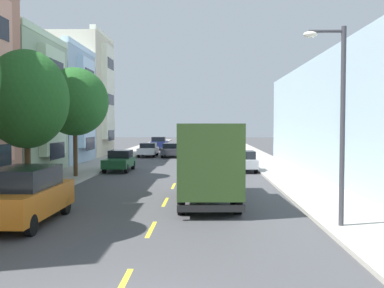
{
  "coord_description": "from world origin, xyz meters",
  "views": [
    {
      "loc": [
        1.73,
        -6.98,
        3.37
      ],
      "look_at": [
        0.8,
        24.11,
        2.0
      ],
      "focal_mm": 41.17,
      "sensor_mm": 36.0,
      "label": 1
    }
  ],
  "objects_px": {
    "street_tree_second": "(27,99)",
    "moving_charcoal_sedan": "(171,150)",
    "parked_suv_orange": "(25,195)",
    "parked_hatchback_silver": "(243,161)",
    "parked_sedan_white": "(148,149)",
    "delivery_box_truck": "(207,158)",
    "parked_pickup_navy": "(159,143)",
    "street_lamp": "(338,110)",
    "parked_sedan_teal": "(228,149)",
    "parked_suv_burgundy": "(228,144)",
    "parked_hatchback_forest": "(120,161)",
    "street_tree_third": "(75,102)"
  },
  "relations": [
    {
      "from": "parked_sedan_white",
      "to": "parked_sedan_teal",
      "type": "bearing_deg",
      "value": 7.57
    },
    {
      "from": "street_tree_third",
      "to": "parked_suv_burgundy",
      "type": "distance_m",
      "value": 28.39
    },
    {
      "from": "parked_hatchback_silver",
      "to": "parked_sedan_teal",
      "type": "distance_m",
      "value": 15.68
    },
    {
      "from": "street_tree_second",
      "to": "street_lamp",
      "type": "relative_size",
      "value": 1.05
    },
    {
      "from": "parked_hatchback_silver",
      "to": "moving_charcoal_sedan",
      "type": "bearing_deg",
      "value": 114.18
    },
    {
      "from": "parked_pickup_navy",
      "to": "street_tree_second",
      "type": "bearing_deg",
      "value": -92.78
    },
    {
      "from": "parked_sedan_white",
      "to": "parked_suv_orange",
      "type": "bearing_deg",
      "value": -90.24
    },
    {
      "from": "parked_hatchback_forest",
      "to": "parked_pickup_navy",
      "type": "height_order",
      "value": "parked_pickup_navy"
    },
    {
      "from": "street_tree_second",
      "to": "moving_charcoal_sedan",
      "type": "xyz_separation_m",
      "value": [
        4.6,
        25.7,
        -3.77
      ]
    },
    {
      "from": "street_tree_second",
      "to": "parked_hatchback_forest",
      "type": "xyz_separation_m",
      "value": [
        1.93,
        11.76,
        -3.77
      ]
    },
    {
      "from": "parked_hatchback_forest",
      "to": "parked_sedan_white",
      "type": "relative_size",
      "value": 0.89
    },
    {
      "from": "delivery_box_truck",
      "to": "parked_hatchback_silver",
      "type": "bearing_deg",
      "value": 78.39
    },
    {
      "from": "street_tree_second",
      "to": "moving_charcoal_sedan",
      "type": "distance_m",
      "value": 26.38
    },
    {
      "from": "delivery_box_truck",
      "to": "parked_suv_burgundy",
      "type": "distance_m",
      "value": 34.57
    },
    {
      "from": "parked_hatchback_forest",
      "to": "parked_sedan_teal",
      "type": "xyz_separation_m",
      "value": [
        8.67,
        15.7,
        -0.01
      ]
    },
    {
      "from": "delivery_box_truck",
      "to": "parked_sedan_white",
      "type": "height_order",
      "value": "delivery_box_truck"
    },
    {
      "from": "street_tree_third",
      "to": "parked_suv_burgundy",
      "type": "height_order",
      "value": "street_tree_third"
    },
    {
      "from": "parked_hatchback_forest",
      "to": "parked_sedan_teal",
      "type": "height_order",
      "value": "parked_hatchback_forest"
    },
    {
      "from": "street_tree_second",
      "to": "parked_sedan_teal",
      "type": "bearing_deg",
      "value": 68.88
    },
    {
      "from": "parked_hatchback_silver",
      "to": "parked_suv_orange",
      "type": "relative_size",
      "value": 0.84
    },
    {
      "from": "street_lamp",
      "to": "parked_sedan_teal",
      "type": "relative_size",
      "value": 1.39
    },
    {
      "from": "parked_suv_burgundy",
      "to": "parked_sedan_white",
      "type": "xyz_separation_m",
      "value": [
        -8.76,
        -7.03,
        -0.24
      ]
    },
    {
      "from": "parked_suv_orange",
      "to": "parked_hatchback_silver",
      "type": "bearing_deg",
      "value": 62.42
    },
    {
      "from": "street_tree_second",
      "to": "parked_pickup_navy",
      "type": "distance_m",
      "value": 39.75
    },
    {
      "from": "street_lamp",
      "to": "parked_hatchback_forest",
      "type": "distance_m",
      "value": 20.58
    },
    {
      "from": "delivery_box_truck",
      "to": "parked_pickup_navy",
      "type": "distance_m",
      "value": 41.12
    },
    {
      "from": "parked_sedan_white",
      "to": "parked_suv_burgundy",
      "type": "bearing_deg",
      "value": 38.75
    },
    {
      "from": "delivery_box_truck",
      "to": "parked_hatchback_forest",
      "type": "relative_size",
      "value": 1.89
    },
    {
      "from": "delivery_box_truck",
      "to": "parked_suv_burgundy",
      "type": "height_order",
      "value": "delivery_box_truck"
    },
    {
      "from": "street_tree_third",
      "to": "parked_sedan_white",
      "type": "relative_size",
      "value": 1.5
    },
    {
      "from": "moving_charcoal_sedan",
      "to": "delivery_box_truck",
      "type": "bearing_deg",
      "value": -82.33
    },
    {
      "from": "street_tree_second",
      "to": "parked_pickup_navy",
      "type": "bearing_deg",
      "value": 87.22
    },
    {
      "from": "parked_suv_orange",
      "to": "parked_hatchback_forest",
      "type": "xyz_separation_m",
      "value": [
        -0.07,
        16.93,
        -0.23
      ]
    },
    {
      "from": "parked_suv_orange",
      "to": "parked_hatchback_forest",
      "type": "distance_m",
      "value": 16.93
    },
    {
      "from": "delivery_box_truck",
      "to": "parked_sedan_white",
      "type": "xyz_separation_m",
      "value": [
        -6.08,
        27.42,
        -1.18
      ]
    },
    {
      "from": "street_tree_second",
      "to": "moving_charcoal_sedan",
      "type": "bearing_deg",
      "value": 79.85
    },
    {
      "from": "street_tree_second",
      "to": "parked_sedan_teal",
      "type": "xyz_separation_m",
      "value": [
        10.6,
        27.45,
        -3.77
      ]
    },
    {
      "from": "delivery_box_truck",
      "to": "parked_sedan_white",
      "type": "distance_m",
      "value": 28.11
    },
    {
      "from": "parked_suv_burgundy",
      "to": "street_lamp",
      "type": "bearing_deg",
      "value": -87.88
    },
    {
      "from": "street_lamp",
      "to": "parked_sedan_white",
      "type": "relative_size",
      "value": 1.4
    },
    {
      "from": "parked_hatchback_silver",
      "to": "street_tree_second",
      "type": "bearing_deg",
      "value": -132.67
    },
    {
      "from": "street_tree_second",
      "to": "street_tree_third",
      "type": "bearing_deg",
      "value": 90.0
    },
    {
      "from": "street_tree_third",
      "to": "moving_charcoal_sedan",
      "type": "xyz_separation_m",
      "value": [
        4.6,
        18.28,
        -4.05
      ]
    },
    {
      "from": "parked_hatchback_forest",
      "to": "moving_charcoal_sedan",
      "type": "distance_m",
      "value": 14.19
    },
    {
      "from": "parked_sedan_white",
      "to": "parked_pickup_navy",
      "type": "xyz_separation_m",
      "value": [
        -0.21,
        13.2,
        0.08
      ]
    },
    {
      "from": "street_tree_second",
      "to": "delivery_box_truck",
      "type": "distance_m",
      "value": 8.68
    },
    {
      "from": "street_lamp",
      "to": "delivery_box_truck",
      "type": "xyz_separation_m",
      "value": [
        -4.13,
        4.64,
        -1.91
      ]
    },
    {
      "from": "parked_suv_burgundy",
      "to": "parked_suv_orange",
      "type": "height_order",
      "value": "same"
    },
    {
      "from": "parked_hatchback_silver",
      "to": "parked_suv_orange",
      "type": "bearing_deg",
      "value": -117.58
    },
    {
      "from": "parked_sedan_white",
      "to": "delivery_box_truck",
      "type": "bearing_deg",
      "value": -77.5
    }
  ]
}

